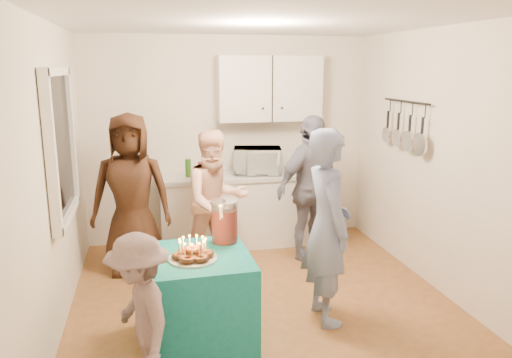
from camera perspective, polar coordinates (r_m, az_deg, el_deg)
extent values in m
plane|color=brown|center=(4.92, 0.90, -14.08)|extent=(4.00, 4.00, 0.00)
plane|color=white|center=(4.41, 1.02, 17.69)|extent=(4.00, 4.00, 0.00)
plane|color=silver|center=(6.42, -3.17, 4.49)|extent=(3.60, 3.60, 0.00)
plane|color=silver|center=(4.44, -22.28, -0.19)|extent=(4.00, 4.00, 0.00)
plane|color=silver|center=(5.20, 20.67, 1.72)|extent=(4.00, 4.00, 0.00)
cube|color=black|center=(4.68, -21.58, 3.62)|extent=(0.04, 1.00, 1.20)
cube|color=white|center=(6.35, -0.85, -3.62)|extent=(2.20, 0.58, 0.86)
cube|color=beige|center=(6.24, -0.86, 0.39)|extent=(2.24, 0.62, 0.05)
cube|color=white|center=(6.31, 1.54, 10.29)|extent=(1.30, 0.30, 0.80)
cube|color=black|center=(5.71, 16.43, 5.99)|extent=(0.12, 1.00, 0.60)
imported|color=white|center=(6.22, 0.15, 2.12)|extent=(0.65, 0.50, 0.32)
cube|color=#12777A|center=(4.17, -6.74, -13.53)|extent=(0.88, 0.88, 0.76)
cylinder|color=red|center=(4.24, -3.62, -4.99)|extent=(0.22, 0.22, 0.34)
imported|color=#7785AD|center=(4.39, 8.13, -5.43)|extent=(0.42, 0.63, 1.72)
imported|color=#522D17|center=(5.54, -14.09, -1.68)|extent=(0.92, 0.67, 1.75)
imported|color=#FFA385|center=(5.47, -4.58, -2.55)|extent=(0.89, 0.77, 1.56)
imported|color=black|center=(5.77, 6.14, -1.09)|extent=(1.07, 0.85, 1.69)
imported|color=#624F4E|center=(3.55, -13.12, -15.12)|extent=(0.62, 0.84, 1.16)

